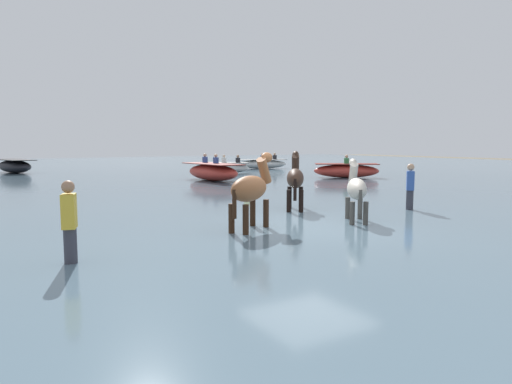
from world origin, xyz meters
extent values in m
plane|color=#756B56|center=(0.00, 0.00, 0.00)|extent=(120.00, 120.00, 0.00)
cube|color=slate|center=(0.00, 10.00, 0.16)|extent=(90.00, 90.00, 0.32)
ellipsoid|color=#382319|center=(1.28, 2.26, 1.22)|extent=(1.20, 1.40, 0.55)
cylinder|color=black|center=(1.44, 2.75, 0.47)|extent=(0.13, 0.13, 0.94)
cylinder|color=black|center=(1.70, 2.55, 0.47)|extent=(0.13, 0.13, 0.94)
cylinder|color=black|center=(0.86, 1.97, 0.47)|extent=(0.13, 0.13, 0.94)
cylinder|color=black|center=(1.13, 1.77, 0.47)|extent=(0.13, 0.13, 0.94)
cylinder|color=#382319|center=(1.71, 2.85, 1.57)|extent=(0.48, 0.54, 0.64)
ellipsoid|color=#382319|center=(1.80, 2.96, 1.86)|extent=(0.44, 0.50, 0.24)
cylinder|color=black|center=(0.89, 1.73, 0.96)|extent=(0.09, 0.09, 0.59)
ellipsoid|color=brown|center=(-1.39, 0.27, 1.23)|extent=(1.44, 1.15, 0.56)
cylinder|color=black|center=(-1.07, 0.67, 0.47)|extent=(0.13, 0.13, 0.95)
cylinder|color=black|center=(-0.89, 0.39, 0.47)|extent=(0.13, 0.13, 0.95)
cylinder|color=black|center=(-1.90, 0.15, 0.47)|extent=(0.13, 0.13, 0.95)
cylinder|color=black|center=(-1.72, -0.13, 0.47)|extent=(0.13, 0.13, 0.95)
cylinder|color=brown|center=(-0.77, 0.66, 1.58)|extent=(0.55, 0.46, 0.64)
ellipsoid|color=brown|center=(-0.65, 0.74, 1.87)|extent=(0.51, 0.42, 0.24)
cylinder|color=black|center=(-1.95, -0.08, 0.97)|extent=(0.09, 0.09, 0.60)
ellipsoid|color=beige|center=(1.35, -0.14, 1.12)|extent=(1.10, 1.29, 0.51)
cylinder|color=#45423C|center=(1.48, 0.31, 0.43)|extent=(0.12, 0.12, 0.86)
cylinder|color=#45423C|center=(1.73, 0.13, 0.43)|extent=(0.12, 0.12, 0.86)
cylinder|color=#45423C|center=(0.96, -0.41, 0.43)|extent=(0.12, 0.12, 0.86)
cylinder|color=#45423C|center=(1.21, -0.59, 0.43)|extent=(0.12, 0.12, 0.86)
cylinder|color=beige|center=(1.74, 0.40, 1.44)|extent=(0.44, 0.50, 0.58)
ellipsoid|color=beige|center=(1.81, 0.51, 1.71)|extent=(0.40, 0.46, 0.22)
cylinder|color=#45423C|center=(0.99, -0.63, 0.88)|extent=(0.08, 0.08, 0.55)
ellipsoid|color=#BC382D|center=(11.00, 10.83, 0.69)|extent=(3.63, 3.17, 0.73)
cube|color=maroon|center=(11.00, 10.83, 1.07)|extent=(3.49, 3.04, 0.04)
cube|color=#388E51|center=(11.03, 10.87, 1.24)|extent=(0.32, 0.30, 0.30)
sphere|color=tan|center=(11.03, 10.87, 1.48)|extent=(0.18, 0.18, 0.18)
ellipsoid|color=#BC382D|center=(3.84, 12.85, 0.74)|extent=(1.84, 4.14, 0.83)
cube|color=maroon|center=(3.84, 12.85, 1.17)|extent=(1.77, 3.98, 0.04)
cube|color=#3356A8|center=(3.97, 13.99, 1.34)|extent=(0.20, 0.27, 0.30)
sphere|color=beige|center=(3.97, 13.99, 1.58)|extent=(0.18, 0.18, 0.18)
cube|color=#3356A8|center=(4.04, 12.87, 1.34)|extent=(0.20, 0.27, 0.30)
sphere|color=beige|center=(4.04, 12.87, 1.58)|extent=(0.18, 0.18, 0.18)
ellipsoid|color=silver|center=(7.02, 17.75, 0.64)|extent=(3.19, 3.06, 0.64)
cube|color=gray|center=(7.02, 17.75, 0.98)|extent=(3.06, 2.93, 0.04)
cube|color=#232328|center=(7.69, 17.13, 1.15)|extent=(0.31, 0.31, 0.30)
sphere|color=#A37556|center=(7.69, 17.13, 1.39)|extent=(0.18, 0.18, 0.18)
cube|color=white|center=(7.04, 17.77, 1.15)|extent=(0.31, 0.31, 0.30)
sphere|color=beige|center=(7.04, 17.77, 1.39)|extent=(0.18, 0.18, 0.18)
ellipsoid|color=black|center=(-4.27, 24.96, 0.73)|extent=(2.41, 4.39, 0.81)
cube|color=black|center=(-4.27, 24.96, 1.16)|extent=(2.32, 4.21, 0.04)
ellipsoid|color=silver|center=(11.87, 20.98, 0.65)|extent=(3.92, 2.19, 0.65)
cube|color=gray|center=(11.87, 20.98, 0.99)|extent=(3.76, 2.10, 0.04)
cube|color=black|center=(10.15, 21.49, 1.06)|extent=(0.16, 0.19, 0.18)
cube|color=#232328|center=(12.92, 20.84, 1.16)|extent=(0.30, 0.25, 0.30)
sphere|color=tan|center=(12.92, 20.84, 1.40)|extent=(0.18, 0.18, 0.18)
cube|color=#3356A8|center=(11.84, 20.87, 1.16)|extent=(0.30, 0.25, 0.30)
sphere|color=beige|center=(11.84, 20.87, 1.40)|extent=(0.18, 0.18, 0.18)
cylinder|color=#383842|center=(-5.21, -0.68, 0.44)|extent=(0.20, 0.20, 0.88)
cube|color=gold|center=(-5.21, -0.68, 1.15)|extent=(0.29, 0.37, 0.54)
sphere|color=#A37556|center=(-5.21, -0.68, 1.53)|extent=(0.20, 0.20, 0.20)
cylinder|color=#383842|center=(4.09, 0.60, 0.44)|extent=(0.20, 0.20, 0.88)
cube|color=#3356A8|center=(4.09, 0.60, 1.15)|extent=(0.37, 0.37, 0.54)
sphere|color=tan|center=(4.09, 0.60, 1.53)|extent=(0.20, 0.20, 0.20)
sphere|color=yellow|center=(1.61, 5.47, 0.48)|extent=(0.31, 0.31, 0.31)
cylinder|color=black|center=(1.61, 5.47, 0.83)|extent=(0.04, 0.04, 0.40)
camera|label=1|loc=(-6.42, -8.29, 2.20)|focal=32.52mm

